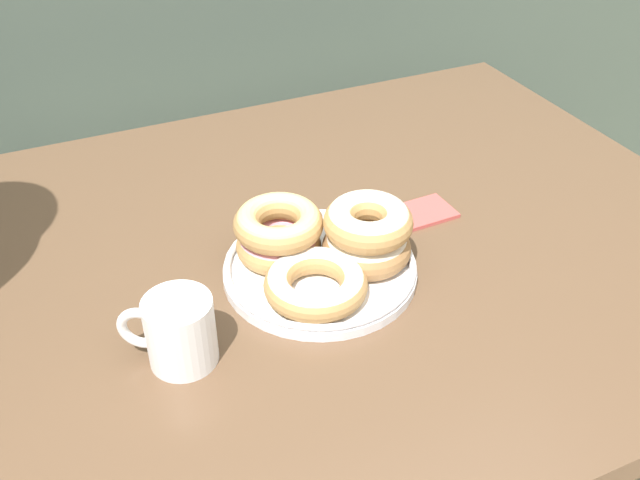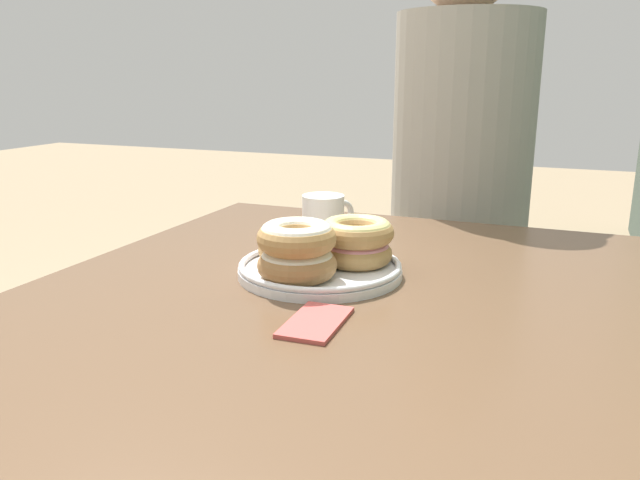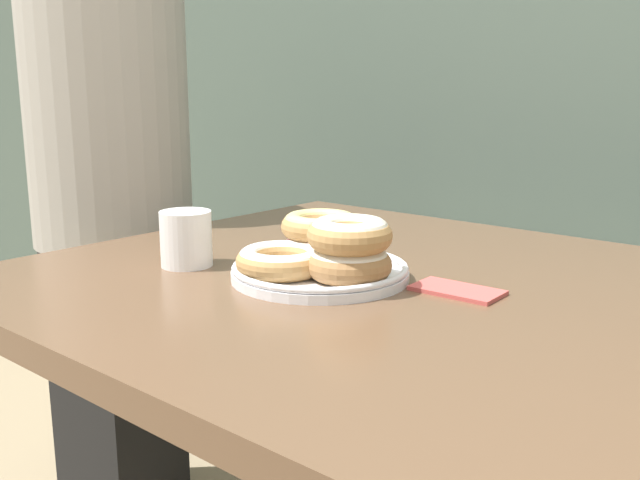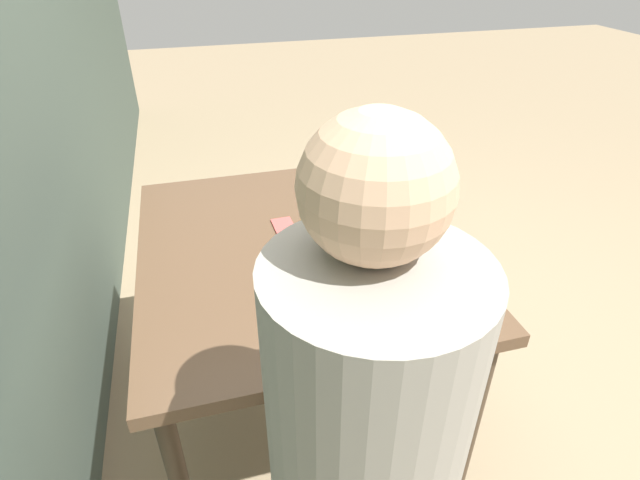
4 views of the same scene
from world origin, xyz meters
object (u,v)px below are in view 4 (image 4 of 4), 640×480
Objects in this scene: donut_plate at (319,244)px; person_figure at (365,462)px; napkin at (284,227)px; dining_table at (294,263)px; coffee_mug at (369,282)px.

person_figure is (-0.72, 0.11, -0.01)m from donut_plate.
napkin is at bearing -2.33° from person_figure.
person_figure reaches higher than dining_table.
dining_table is 8.91× the size of napkin.
napkin is at bearing 20.66° from donut_plate.
dining_table is 0.36m from coffee_mug.
person_figure is at bearing 159.33° from coffee_mug.
napkin is at bearing 19.97° from coffee_mug.
dining_table is 3.97× the size of donut_plate.
napkin is at bearing 3.68° from dining_table.
coffee_mug is at bearing -155.09° from dining_table.
person_figure is 11.26× the size of napkin.
dining_table is 0.13m from napkin.
donut_plate is 2.24× the size of napkin.
person_figure is at bearing 177.67° from napkin.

